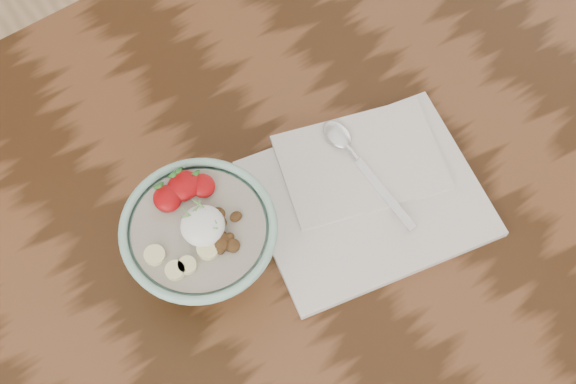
% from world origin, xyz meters
% --- Properties ---
extents(table, '(1.60, 0.90, 0.75)m').
position_xyz_m(table, '(0.00, 0.00, 0.66)').
color(table, '#341D0D').
rests_on(table, ground).
extents(breakfast_bowl, '(0.18, 0.18, 0.12)m').
position_xyz_m(breakfast_bowl, '(-0.11, 0.00, 0.81)').
color(breakfast_bowl, '#8DBEAC').
rests_on(breakfast_bowl, table).
extents(napkin, '(0.32, 0.28, 0.02)m').
position_xyz_m(napkin, '(0.10, -0.03, 0.76)').
color(napkin, silver).
rests_on(napkin, table).
extents(spoon, '(0.03, 0.18, 0.01)m').
position_xyz_m(spoon, '(0.11, 0.02, 0.77)').
color(spoon, silver).
rests_on(spoon, napkin).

